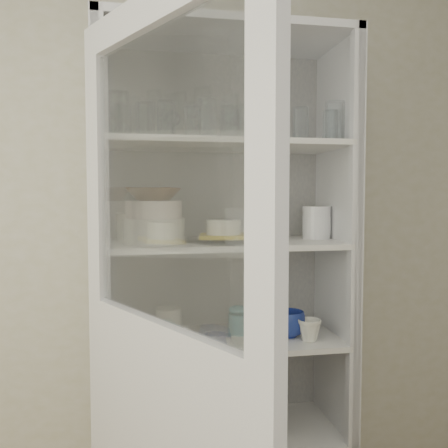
# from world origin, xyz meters

# --- Properties ---
(wall_back) EXTENTS (3.60, 0.02, 2.60)m
(wall_back) POSITION_xyz_m (0.00, 1.50, 1.30)
(wall_back) COLOR beige
(wall_back) RESTS_ON ground
(pantry_cabinet) EXTENTS (1.00, 0.45, 2.10)m
(pantry_cabinet) POSITION_xyz_m (0.20, 1.34, 0.94)
(pantry_cabinet) COLOR silver
(pantry_cabinet) RESTS_ON floor
(cupboard_door) EXTENTS (0.47, 0.81, 2.00)m
(cupboard_door) POSITION_xyz_m (-0.08, 0.66, 0.87)
(cupboard_door) COLOR silver
(cupboard_door) RESTS_ON floor
(tumbler_0) EXTENTS (0.09, 0.09, 0.15)m
(tumbler_0) POSITION_xyz_m (-0.21, 1.12, 1.74)
(tumbler_0) COLOR silver
(tumbler_0) RESTS_ON shelf_glass
(tumbler_1) EXTENTS (0.08, 0.08, 0.14)m
(tumbler_1) POSITION_xyz_m (-0.04, 1.16, 1.73)
(tumbler_1) COLOR silver
(tumbler_1) RESTS_ON shelf_glass
(tumbler_2) EXTENTS (0.09, 0.09, 0.14)m
(tumbler_2) POSITION_xyz_m (0.11, 1.11, 1.73)
(tumbler_2) COLOR silver
(tumbler_2) RESTS_ON shelf_glass
(tumbler_3) EXTENTS (0.09, 0.09, 0.15)m
(tumbler_3) POSITION_xyz_m (0.34, 1.11, 1.73)
(tumbler_3) COLOR silver
(tumbler_3) RESTS_ON shelf_glass
(tumbler_4) EXTENTS (0.07, 0.07, 0.12)m
(tumbler_4) POSITION_xyz_m (0.47, 1.12, 1.72)
(tumbler_4) COLOR silver
(tumbler_4) RESTS_ON shelf_glass
(tumbler_5) EXTENTS (0.09, 0.09, 0.15)m
(tumbler_5) POSITION_xyz_m (0.61, 1.12, 1.74)
(tumbler_5) COLOR silver
(tumbler_5) RESTS_ON shelf_glass
(tumbler_6) EXTENTS (0.07, 0.07, 0.12)m
(tumbler_6) POSITION_xyz_m (0.61, 1.17, 1.72)
(tumbler_6) COLOR silver
(tumbler_6) RESTS_ON shelf_glass
(tumbler_7) EXTENTS (0.08, 0.08, 0.14)m
(tumbler_7) POSITION_xyz_m (-0.20, 1.27, 1.73)
(tumbler_7) COLOR silver
(tumbler_7) RESTS_ON shelf_glass
(tumbler_8) EXTENTS (0.10, 0.10, 0.15)m
(tumbler_8) POSITION_xyz_m (-0.11, 1.27, 1.74)
(tumbler_8) COLOR silver
(tumbler_8) RESTS_ON shelf_glass
(tumbler_9) EXTENTS (0.09, 0.09, 0.15)m
(tumbler_9) POSITION_xyz_m (0.07, 1.30, 1.73)
(tumbler_9) COLOR silver
(tumbler_9) RESTS_ON shelf_glass
(tumbler_10) EXTENTS (0.09, 0.09, 0.15)m
(tumbler_10) POSITION_xyz_m (0.22, 1.27, 1.73)
(tumbler_10) COLOR silver
(tumbler_10) RESTS_ON shelf_glass
(tumbler_11) EXTENTS (0.08, 0.08, 0.15)m
(tumbler_11) POSITION_xyz_m (0.29, 1.24, 1.74)
(tumbler_11) COLOR silver
(tumbler_11) RESTS_ON shelf_glass
(goblet_0) EXTENTS (0.08, 0.08, 0.17)m
(goblet_0) POSITION_xyz_m (-0.21, 1.36, 1.75)
(goblet_0) COLOR silver
(goblet_0) RESTS_ON shelf_glass
(goblet_1) EXTENTS (0.07, 0.07, 0.15)m
(goblet_1) POSITION_xyz_m (-0.00, 1.36, 1.74)
(goblet_1) COLOR silver
(goblet_1) RESTS_ON shelf_glass
(goblet_2) EXTENTS (0.08, 0.08, 0.17)m
(goblet_2) POSITION_xyz_m (0.25, 1.37, 1.75)
(goblet_2) COLOR silver
(goblet_2) RESTS_ON shelf_glass
(goblet_3) EXTENTS (0.07, 0.07, 0.15)m
(goblet_3) POSITION_xyz_m (0.41, 1.35, 1.74)
(goblet_3) COLOR silver
(goblet_3) RESTS_ON shelf_glass
(plate_stack_front) EXTENTS (0.24, 0.24, 0.10)m
(plate_stack_front) POSITION_xyz_m (-0.08, 1.24, 1.31)
(plate_stack_front) COLOR white
(plate_stack_front) RESTS_ON shelf_plates
(plate_stack_back) EXTENTS (0.21, 0.21, 0.11)m
(plate_stack_back) POSITION_xyz_m (-0.14, 1.41, 1.32)
(plate_stack_back) COLOR white
(plate_stack_back) RESTS_ON shelf_plates
(cream_bowl) EXTENTS (0.24, 0.24, 0.07)m
(cream_bowl) POSITION_xyz_m (-0.08, 1.24, 1.39)
(cream_bowl) COLOR silver
(cream_bowl) RESTS_ON plate_stack_front
(terracotta_bowl) EXTENTS (0.26, 0.26, 0.05)m
(terracotta_bowl) POSITION_xyz_m (-0.08, 1.24, 1.45)
(terracotta_bowl) COLOR #442611
(terracotta_bowl) RESTS_ON cream_bowl
(glass_platter) EXTENTS (0.39, 0.39, 0.02)m
(glass_platter) POSITION_xyz_m (0.19, 1.24, 1.27)
(glass_platter) COLOR silver
(glass_platter) RESTS_ON shelf_plates
(yellow_trivet) EXTENTS (0.22, 0.22, 0.01)m
(yellow_trivet) POSITION_xyz_m (0.19, 1.24, 1.28)
(yellow_trivet) COLOR gold
(yellow_trivet) RESTS_ON glass_platter
(white_ramekin) EXTENTS (0.18, 0.18, 0.06)m
(white_ramekin) POSITION_xyz_m (0.19, 1.24, 1.32)
(white_ramekin) COLOR white
(white_ramekin) RESTS_ON yellow_trivet
(grey_bowl_stack) EXTENTS (0.12, 0.12, 0.14)m
(grey_bowl_stack) POSITION_xyz_m (0.61, 1.30, 1.33)
(grey_bowl_stack) COLOR white
(grey_bowl_stack) RESTS_ON shelf_plates
(mug_blue) EXTENTS (0.15, 0.15, 0.11)m
(mug_blue) POSITION_xyz_m (0.47, 1.23, 0.91)
(mug_blue) COLOR navy
(mug_blue) RESTS_ON shelf_mugs
(mug_teal) EXTENTS (0.10, 0.10, 0.09)m
(mug_teal) POSITION_xyz_m (0.30, 1.33, 0.91)
(mug_teal) COLOR #177284
(mug_teal) RESTS_ON shelf_mugs
(mug_white) EXTENTS (0.11, 0.11, 0.09)m
(mug_white) POSITION_xyz_m (0.53, 1.16, 0.90)
(mug_white) COLOR white
(mug_white) RESTS_ON shelf_mugs
(teal_jar) EXTENTS (0.09, 0.09, 0.10)m
(teal_jar) POSITION_xyz_m (0.27, 1.31, 0.91)
(teal_jar) COLOR #177284
(teal_jar) RESTS_ON shelf_mugs
(measuring_cups) EXTENTS (0.09, 0.09, 0.04)m
(measuring_cups) POSITION_xyz_m (0.15, 1.20, 0.88)
(measuring_cups) COLOR #AFAEB9
(measuring_cups) RESTS_ON shelf_mugs
(white_canister) EXTENTS (0.13, 0.13, 0.13)m
(white_canister) POSITION_xyz_m (-0.03, 1.29, 0.92)
(white_canister) COLOR white
(white_canister) RESTS_ON shelf_mugs
(cream_dish) EXTENTS (0.26, 0.26, 0.08)m
(cream_dish) POSITION_xyz_m (-0.06, 1.26, 0.50)
(cream_dish) COLOR silver
(cream_dish) RESTS_ON shelf_bot
(tin_box) EXTENTS (0.25, 0.20, 0.06)m
(tin_box) POSITION_xyz_m (0.35, 1.27, 0.49)
(tin_box) COLOR #A1A1A1
(tin_box) RESTS_ON shelf_bot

